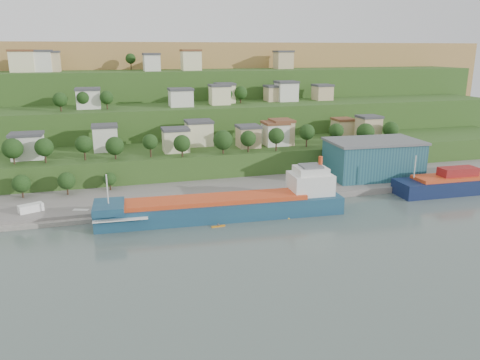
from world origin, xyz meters
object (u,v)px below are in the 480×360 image
object	(u,v)px
cargo_ship_near	(230,207)
caravan	(31,209)
kayak_orange	(218,226)
warehouse	(373,158)

from	to	relation	value
cargo_ship_near	caravan	xyz separation A→B (m)	(-52.32, 13.18, -0.10)
cargo_ship_near	kayak_orange	size ratio (longest dim) A/B	18.43
kayak_orange	warehouse	bearing A→B (deg)	20.81
cargo_ship_near	kayak_orange	distance (m)	8.67
warehouse	kayak_orange	size ratio (longest dim) A/B	8.72
warehouse	kayak_orange	bearing A→B (deg)	-152.93
warehouse	caravan	xyz separation A→B (m)	(-108.49, -7.15, -5.78)
caravan	kayak_orange	world-z (taller)	caravan
cargo_ship_near	caravan	size ratio (longest dim) A/B	10.85
kayak_orange	caravan	bearing A→B (deg)	154.22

